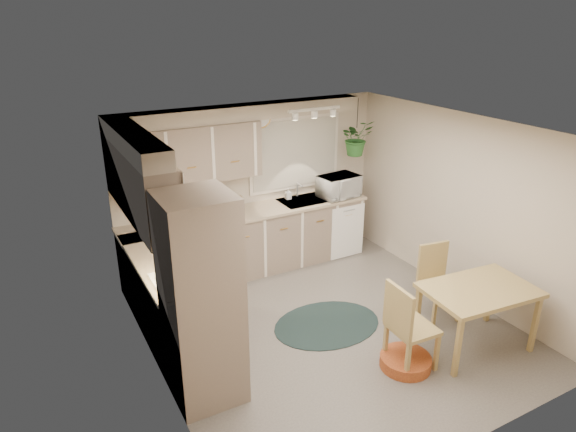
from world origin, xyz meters
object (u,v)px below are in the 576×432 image
object	(u,v)px
chair_left	(413,326)
pet_bed	(405,361)
braided_rug	(327,324)
dining_table	(475,318)
chair_back	(440,284)
microwave	(339,184)

from	to	relation	value
chair_left	pet_bed	world-z (taller)	chair_left
pet_bed	braided_rug	bearing A→B (deg)	105.94
pet_bed	chair_left	bearing A→B (deg)	2.98
dining_table	braided_rug	bearing A→B (deg)	136.63
chair_left	chair_back	world-z (taller)	chair_left
braided_rug	chair_left	bearing A→B (deg)	-71.15
chair_left	braided_rug	world-z (taller)	chair_left
braided_rug	pet_bed	world-z (taller)	pet_bed
chair_back	braided_rug	distance (m)	1.47
dining_table	microwave	distance (m)	2.89
braided_rug	pet_bed	distance (m)	1.11
chair_left	pet_bed	xyz separation A→B (m)	(-0.06, -0.00, -0.43)
braided_rug	chair_back	bearing A→B (deg)	-20.84
chair_back	microwave	xyz separation A→B (m)	(-0.08, 2.14, 0.68)
dining_table	microwave	bearing A→B (deg)	89.72
braided_rug	pet_bed	xyz separation A→B (m)	(0.31, -1.07, 0.06)
chair_back	pet_bed	size ratio (longest dim) A/B	1.69
chair_back	braided_rug	world-z (taller)	chair_back
chair_left	pet_bed	distance (m)	0.43
chair_back	microwave	distance (m)	2.24
chair_left	microwave	bearing A→B (deg)	165.22
chair_left	microwave	xyz separation A→B (m)	(0.86, 2.71, 0.65)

